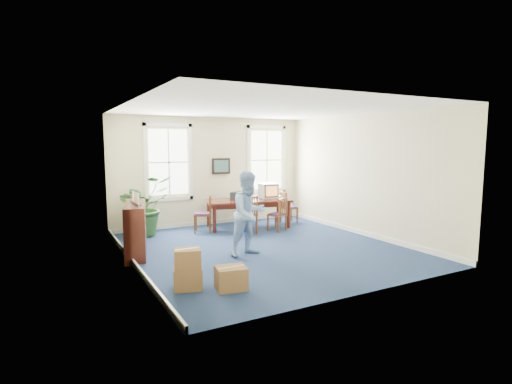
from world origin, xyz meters
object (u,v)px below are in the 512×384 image
man (249,214)px  cardboard_boxes (196,265)px  conference_table (248,213)px  crt_tv (268,191)px  credenza (136,229)px  chair_near_left (246,215)px  potted_plant (143,206)px

man → cardboard_boxes: man is taller
conference_table → cardboard_boxes: 4.89m
crt_tv → cardboard_boxes: bearing=-128.1°
conference_table → crt_tv: crt_tv is taller
conference_table → credenza: credenza is taller
chair_near_left → potted_plant: bearing=-49.7°
cardboard_boxes → man: bearing=36.6°
man → cardboard_boxes: 2.15m
conference_table → chair_near_left: bearing=-110.0°
credenza → potted_plant: (0.58, 1.81, 0.21)m
chair_near_left → credenza: (-3.01, -0.62, 0.06)m
cardboard_boxes → crt_tv: bearing=46.7°
credenza → potted_plant: size_ratio=0.93×
potted_plant → chair_near_left: bearing=-26.1°
man → potted_plant: size_ratio=1.16×
crt_tv → cardboard_boxes: (-3.70, -3.92, -0.67)m
chair_near_left → potted_plant: 2.73m
conference_table → man: bearing=-105.8°
conference_table → credenza: size_ratio=1.61×
credenza → man: bearing=-15.1°
potted_plant → conference_table: bearing=-7.4°
crt_tv → cardboard_boxes: 5.43m
credenza → cardboard_boxes: 2.49m
chair_near_left → cardboard_boxes: size_ratio=0.83×
conference_table → potted_plant: (-2.92, 0.38, 0.39)m
chair_near_left → credenza: bearing=-11.9°
man → credenza: man is taller
conference_table → chair_near_left: 0.95m
crt_tv → potted_plant: size_ratio=0.33×
credenza → potted_plant: bearing=86.0°
conference_table → potted_plant: potted_plant is taller
crt_tv → conference_table: bearing=-170.4°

